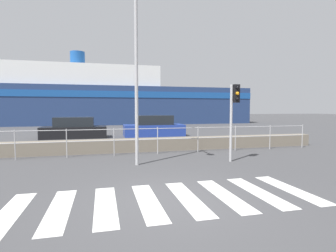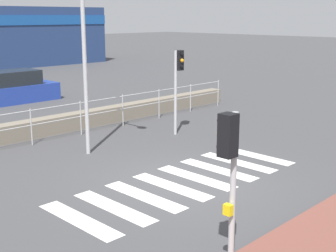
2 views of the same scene
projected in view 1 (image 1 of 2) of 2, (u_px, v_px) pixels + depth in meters
The scene contains 9 objects.
ground_plane at pixel (169, 200), 5.80m from camera, with size 160.00×160.00×0.00m, color #424244.
crosswalk at pixel (168, 200), 5.80m from camera, with size 6.75×2.40×0.01m.
seawall at pixel (134, 145), 12.24m from camera, with size 18.99×0.55×0.60m.
harbor_fence at pixel (136, 137), 11.36m from camera, with size 17.13×0.04×1.19m.
traffic_light_far at pixel (234, 105), 9.86m from camera, with size 0.34×0.32×2.92m.
streetlamp at pixel (137, 53), 8.87m from camera, with size 0.32×1.34×6.28m.
ferry_boat at pixel (106, 100), 34.52m from camera, with size 36.40×7.17×9.21m.
parked_car_black at pixel (74, 129), 17.96m from camera, with size 4.27×1.76×1.43m.
parked_car_blue at pixel (154, 127), 19.31m from camera, with size 4.39×1.77×1.52m.
Camera 1 is at (-1.41, -5.50, 2.02)m, focal length 28.00 mm.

